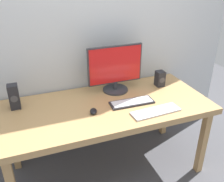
{
  "coord_description": "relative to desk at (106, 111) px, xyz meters",
  "views": [
    {
      "loc": [
        -0.59,
        -1.7,
        1.75
      ],
      "look_at": [
        0.05,
        0.0,
        0.83
      ],
      "focal_mm": 39.73,
      "sensor_mm": 36.0,
      "label": 1
    }
  ],
  "objects": [
    {
      "name": "keyboard_secondary",
      "position": [
        0.33,
        -0.25,
        0.07
      ],
      "size": [
        0.41,
        0.15,
        0.02
      ],
      "color": "silver",
      "rests_on": "desk"
    },
    {
      "name": "ground_plane",
      "position": [
        0.0,
        0.0,
        -0.65
      ],
      "size": [
        6.0,
        6.0,
        0.0
      ],
      "primitive_type": "plane",
      "color": "#4C4C51"
    },
    {
      "name": "speaker_right",
      "position": [
        0.61,
        0.17,
        0.14
      ],
      "size": [
        0.08,
        0.09,
        0.15
      ],
      "color": "#232328",
      "rests_on": "desk"
    },
    {
      "name": "desk",
      "position": [
        0.0,
        0.0,
        0.0
      ],
      "size": [
        1.75,
        0.79,
        0.71
      ],
      "color": "tan",
      "rests_on": "ground_plane"
    },
    {
      "name": "monitor",
      "position": [
        0.17,
        0.23,
        0.28
      ],
      "size": [
        0.51,
        0.23,
        0.43
      ],
      "color": "#333338",
      "rests_on": "desk"
    },
    {
      "name": "mouse",
      "position": [
        -0.14,
        -0.09,
        0.08
      ],
      "size": [
        0.08,
        0.1,
        0.03
      ],
      "primitive_type": "ellipsoid",
      "rotation": [
        0.0,
        0.0,
        -0.3
      ],
      "color": "black",
      "rests_on": "desk"
    },
    {
      "name": "speaker_left",
      "position": [
        -0.71,
        0.21,
        0.17
      ],
      "size": [
        0.08,
        0.09,
        0.21
      ],
      "color": "#232328",
      "rests_on": "desk"
    },
    {
      "name": "keyboard_primary",
      "position": [
        0.21,
        -0.05,
        0.07
      ],
      "size": [
        0.38,
        0.14,
        0.02
      ],
      "color": "#232328",
      "rests_on": "desk"
    }
  ]
}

